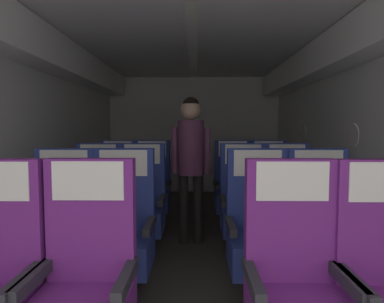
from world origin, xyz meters
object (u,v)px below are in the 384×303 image
Objects in this scene: seat_b_left_aisle at (122,234)px; seat_d_left_aisle at (152,190)px; seat_c_right_window at (244,207)px; seat_d_right_aisle at (269,191)px; seat_d_right_window at (233,191)px; seat_a_left_aisle at (84,290)px; flight_attendant at (191,154)px; seat_b_left_window at (61,235)px; seat_c_left_aisle at (141,207)px; seat_c_left_window at (97,207)px; seat_d_left_window at (117,190)px; seat_b_right_aisle at (321,235)px; seat_a_right_window at (296,292)px; seat_b_right_window at (259,235)px; seat_c_right_aisle at (289,207)px.

seat_d_left_aisle is (-0.01, 1.77, 0.00)m from seat_b_left_aisle.
seat_c_right_window is 1.00× the size of seat_d_right_aisle.
seat_b_left_aisle and seat_d_right_window have the same top height.
flight_attendant is (0.50, 2.05, 0.52)m from seat_a_left_aisle.
seat_b_left_window is 2.31m from seat_d_right_window.
seat_c_left_aisle is (-0.00, 1.74, 0.00)m from seat_a_left_aisle.
seat_d_right_aisle is (1.49, 2.63, 0.00)m from seat_a_left_aisle.
seat_c_left_window and seat_c_right_window have the same top height.
seat_c_left_aisle is at bearing -62.67° from seat_d_left_window.
seat_d_right_aisle is at bearing -0.10° from seat_d_left_aisle.
seat_b_right_aisle is 0.98m from seat_c_right_window.
seat_b_left_aisle and seat_c_left_aisle have the same top height.
seat_b_left_aisle is (-1.04, 0.87, 0.00)m from seat_a_right_window.
seat_d_left_aisle is (-0.01, 0.89, 0.00)m from seat_c_left_aisle.
flight_attendant is at bearing -31.10° from seat_d_left_window.
seat_b_right_window is 1.75m from seat_d_right_window.
seat_a_right_window is 1.00× the size of seat_b_right_window.
seat_c_right_window is at bearing 39.83° from seat_b_left_aisle.
seat_b_right_window is at bearing -117.75° from seat_c_right_aisle.
seat_a_right_window is 1.73m from seat_b_left_window.
seat_d_left_aisle is at bearing 179.90° from seat_d_right_aisle.
seat_b_left_window is at bearing -90.43° from seat_c_left_window.
seat_a_right_window is at bearing -49.25° from seat_c_left_window.
seat_c_left_window is (-1.50, 1.74, 0.00)m from seat_a_right_window.
seat_b_left_window is 1.00× the size of seat_c_right_window.
seat_c_left_window and seat_d_right_window have the same top height.
seat_a_right_window is at bearing -89.08° from seat_b_right_window.
seat_b_left_window is 0.88m from seat_c_left_window.
seat_d_right_window is at bearing 49.77° from seat_b_left_window.
seat_a_right_window is 1.00× the size of seat_c_right_aisle.
seat_a_right_window and seat_c_right_aisle have the same top height.
seat_c_left_window is 1.95m from seat_c_right_aisle.
seat_a_right_window is 2.29m from seat_c_left_window.
seat_c_left_window is 1.49m from seat_c_right_window.
seat_c_right_aisle is at bearing 0.71° from seat_c_left_window.
seat_d_right_window is at bearing 54.97° from flight_attendant.
seat_b_right_window is 0.69× the size of flight_attendant.
seat_d_left_window is 0.45m from seat_d_left_aisle.
seat_c_right_window is at bearing 30.36° from seat_b_left_window.
seat_a_left_aisle is 1.00× the size of seat_c_right_aisle.
seat_b_right_aisle is 0.90m from seat_c_right_aisle.
seat_d_right_aisle is at bearing 38.26° from flight_attendant.
seat_c_left_window is at bearing -178.82° from seat_c_left_aisle.
seat_c_right_aisle is (1.50, 0.89, 0.00)m from seat_b_left_aisle.
seat_d_left_aisle is at bearing 63.91° from seat_c_left_window.
seat_a_left_aisle is 1.00× the size of seat_b_right_window.
seat_d_right_window is at bearing 118.38° from seat_c_right_aisle.
seat_c_right_window is at bearing 90.09° from seat_a_right_window.
seat_a_left_aisle is 1.00× the size of seat_d_right_aisle.
seat_c_right_window is at bearing -89.45° from seat_d_right_window.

